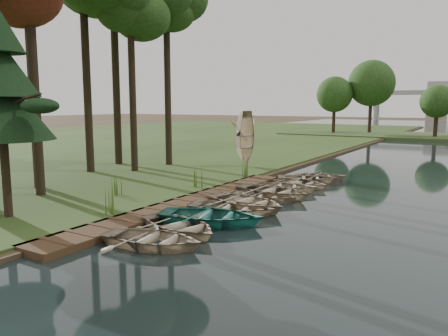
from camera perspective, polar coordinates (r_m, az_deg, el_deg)
The scene contains 21 objects.
ground at distance 19.01m, azimuth -0.94°, elevation -5.67°, with size 300.00×300.00×0.00m, color #3D2F1D.
boardwalk at distance 19.86m, azimuth -4.85°, elevation -4.65°, with size 1.60×16.00×0.30m, color #3B2816.
building_b at distance 161.26m, azimuth 26.51°, elevation 7.92°, with size 8.00×8.00×12.00m, color #A5A5A0.
rowboat_0 at distance 14.32m, azimuth -9.28°, elevation -8.82°, with size 2.42×3.39×0.70m, color tan.
rowboat_1 at distance 15.67m, azimuth -5.86°, elevation -7.19°, with size 2.52×3.53×0.73m, color tan.
rowboat_2 at distance 16.66m, azimuth -1.69°, elevation -6.03°, with size 2.86×4.01×0.83m, color #276D60.
rowboat_3 at distance 18.15m, azimuth 1.05°, elevation -4.96°, with size 2.61×3.65×0.76m, color tan.
rowboat_4 at distance 19.12m, azimuth 2.86°, elevation -4.19°, with size 2.81×3.94×0.82m, color tan.
rowboat_5 at distance 20.70m, azimuth 5.28°, elevation -3.49°, with size 2.23×3.13×0.65m, color tan.
rowboat_6 at distance 21.65m, azimuth 6.34°, elevation -2.78°, with size 2.75×3.86×0.80m, color tan.
rowboat_7 at distance 22.97m, azimuth 7.77°, elevation -2.26°, with size 2.49×3.48×0.72m, color tan.
rowboat_8 at distance 24.51m, azimuth 9.95°, elevation -1.74°, with size 2.21×3.09×0.64m, color tan.
rowboat_9 at distance 25.77m, azimuth 10.90°, elevation -1.18°, with size 2.50×3.51×0.73m, color tan.
rowboat_10 at distance 27.06m, azimuth 12.50°, elevation -0.88°, with size 2.19×3.07×0.64m, color tan.
stored_rowboat at distance 30.56m, azimuth 2.85°, elevation 0.97°, with size 2.76×3.86×0.80m, color tan.
tree_4 at distance 29.42m, azimuth -12.15°, elevation 18.91°, with size 3.85×3.85×11.63m.
tree_6 at distance 32.20m, azimuth -7.57°, elevation 20.21°, with size 4.50×4.50×13.06m.
reeds_0 at distance 17.79m, azimuth -14.19°, elevation -4.20°, with size 0.60×0.60×1.03m, color #3F661E.
reeds_1 at distance 21.46m, azimuth -13.97°, elevation -2.04°, with size 0.60×0.60×1.06m, color #3F661E.
reeds_2 at distance 22.84m, azimuth -3.67°, elevation -1.17°, with size 0.60×0.60×1.08m, color #3F661E.
reeds_3 at distance 26.09m, azimuth 2.51°, elevation -0.10°, with size 0.60×0.60×0.97m, color #3F661E.
Camera 1 is at (9.91, -15.56, 4.58)m, focal length 35.00 mm.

